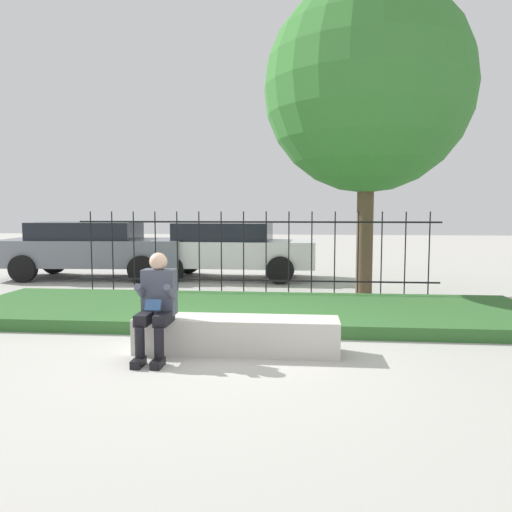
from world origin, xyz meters
The scene contains 8 objects.
ground_plane centered at (0.00, 0.00, 0.00)m, with size 60.00×60.00×0.00m, color #B2AFA8.
stone_bench centered at (0.15, 0.00, 0.19)m, with size 2.47×0.52×0.43m.
person_seated_reader centered at (-0.74, -0.29, 0.66)m, with size 0.42×0.73×1.23m.
grass_berm centered at (0.00, 2.06, 0.09)m, with size 9.12×2.73×0.18m.
iron_fence centered at (0.00, 3.84, 0.88)m, with size 7.12×0.03×1.70m.
car_parked_left centered at (-4.40, 6.32, 0.77)m, with size 4.73×2.10×1.43m.
car_parked_center centered at (-0.93, 6.58, 0.76)m, with size 4.32×1.97×1.41m.
tree_behind_fence centered at (2.18, 4.34, 4.11)m, with size 4.09×4.09×6.16m.
Camera 1 is at (0.95, -5.89, 1.72)m, focal length 35.00 mm.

